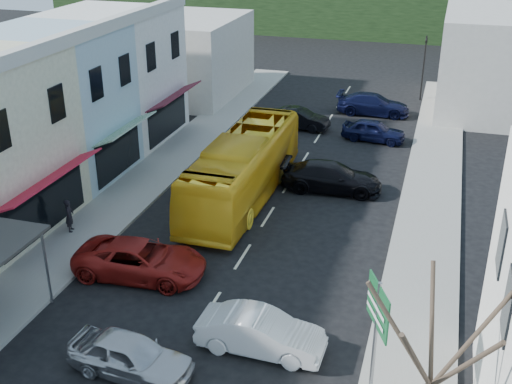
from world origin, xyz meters
name	(u,v)px	position (x,y,z in m)	size (l,w,h in m)	color
ground	(210,308)	(0.00, 0.00, 0.00)	(120.00, 120.00, 0.00)	black
sidewalk_left	(145,182)	(-7.50, 10.00, 0.07)	(3.00, 52.00, 0.15)	gray
sidewalk_right	(428,218)	(7.50, 10.00, 0.07)	(3.00, 52.00, 0.15)	gray
distant_block_left	(186,57)	(-12.00, 27.00, 3.00)	(8.00, 10.00, 6.00)	#B7B2A8
distant_block_right	(499,61)	(11.00, 30.00, 3.50)	(8.00, 12.00, 7.00)	#B7B2A8
bus	(243,170)	(-1.80, 9.75, 1.55)	(2.50, 11.60, 3.10)	yellow
car_silver	(131,356)	(-1.15, -4.19, 0.70)	(1.80, 4.40, 1.40)	silver
car_white	(261,333)	(2.53, -1.84, 0.70)	(1.80, 4.40, 1.40)	silver
car_red	(141,261)	(-3.50, 1.35, 0.70)	(1.90, 4.60, 1.40)	maroon
car_black_near	(332,178)	(2.36, 11.98, 0.70)	(1.84, 4.50, 1.40)	black
car_navy_mid	(374,130)	(3.51, 20.39, 0.70)	(1.80, 4.40, 1.40)	black
car_black_far	(298,118)	(-1.66, 21.40, 0.70)	(1.80, 4.40, 1.40)	black
car_navy_far	(373,105)	(2.76, 25.97, 0.70)	(1.84, 4.50, 1.40)	black
pedestrian_left	(69,214)	(-8.22, 3.73, 1.00)	(0.60, 0.40, 1.70)	black
direction_sign	(375,341)	(6.40, -2.91, 2.04)	(0.94, 1.75, 4.07)	#125229
traffic_signal	(423,68)	(5.80, 30.70, 2.46)	(0.52, 1.00, 4.91)	black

